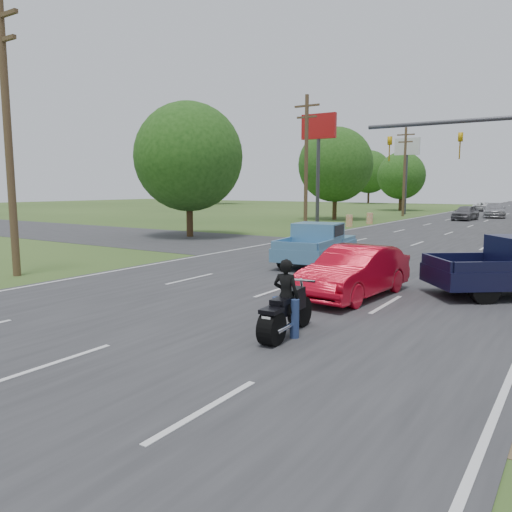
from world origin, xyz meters
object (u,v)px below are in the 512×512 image
Objects in this scene: rider at (286,301)px; distant_car_grey at (465,213)px; distant_car_white at (482,207)px; motorcycle at (284,315)px; distant_car_silver at (494,210)px; blue_pickup at (318,243)px; red_convertible at (355,272)px.

distant_car_grey is at bearing -87.69° from rider.
distant_car_grey is 1.03× the size of distant_car_white.
rider is 0.38× the size of distant_car_white.
motorcycle is at bearing 96.79° from distant_car_white.
rider is (-0.00, 0.07, 0.30)m from motorcycle.
distant_car_grey is 22.38m from distant_car_white.
rider is 51.02m from distant_car_silver.
distant_car_silver reaches higher than motorcycle.
blue_pickup is 1.28× the size of distant_car_white.
red_convertible reaches higher than motorcycle.
blue_pickup is 56.49m from distant_car_white.
motorcycle is 44.50m from distant_car_grey.
distant_car_grey is (-0.51, 34.14, -0.13)m from blue_pickup.
distant_car_grey is (-4.42, 39.58, -0.00)m from red_convertible.
red_convertible is at bearing -90.17° from rider.
red_convertible is at bearing 89.83° from motorcycle.
red_convertible is 39.83m from distant_car_grey.
distant_car_white is at bearing 94.10° from distant_car_silver.
red_convertible reaches higher than distant_car_white.
rider reaches higher than distant_car_grey.
distant_car_white is at bearing 100.71° from red_convertible.
motorcycle is at bearing -74.29° from blue_pickup.
distant_car_grey is at bearing 83.94° from blue_pickup.
blue_pickup is (-4.21, 10.04, 0.07)m from rider.
distant_car_silver reaches higher than distant_car_white.
motorcycle is at bearing -78.80° from distant_car_grey.
red_convertible is at bearing -61.16° from blue_pickup.
blue_pickup is (-3.91, 5.44, 0.13)m from red_convertible.
rider reaches higher than distant_car_white.
distant_car_grey is at bearing 92.31° from motorcycle.
red_convertible is 1.07× the size of distant_car_white.
distant_car_white is at bearing 85.66° from blue_pickup.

